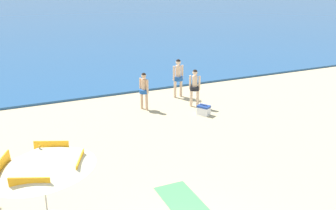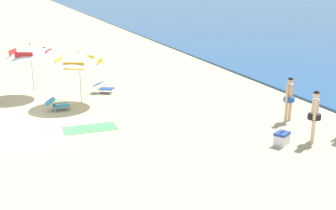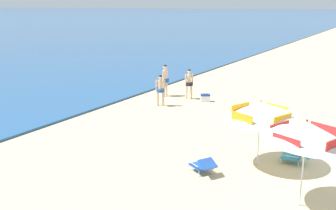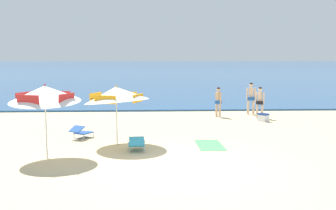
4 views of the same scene
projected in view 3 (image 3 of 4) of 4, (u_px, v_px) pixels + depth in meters
beach_umbrella_striped_main at (260, 110)px, 12.16m from camera, size 3.29×3.28×2.22m
beach_umbrella_striped_second at (306, 131)px, 9.55m from camera, size 2.22×2.25×2.37m
lounge_chair_under_umbrella at (295, 155)px, 12.66m from camera, size 0.63×0.94×0.52m
lounge_chair_beside_umbrella at (203, 165)px, 11.91m from camera, size 0.90×1.02×0.52m
person_standing_near_shore at (189, 82)px, 21.16m from camera, size 0.40×0.40×1.65m
person_standing_beside at (165, 78)px, 21.79m from camera, size 0.53×0.44×1.79m
person_wading_in at (160, 88)px, 19.69m from camera, size 0.39×0.43×1.60m
cooler_box at (205, 98)px, 20.75m from camera, size 0.56×0.60×0.43m
beach_towel at (289, 136)px, 15.30m from camera, size 0.92×1.81×0.01m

